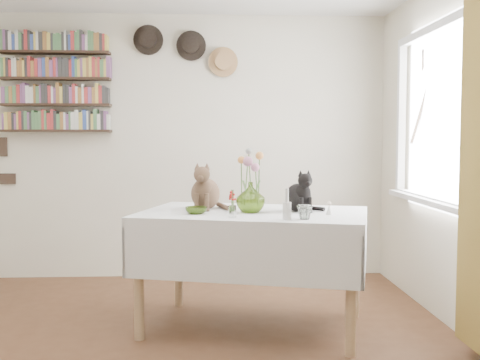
{
  "coord_description": "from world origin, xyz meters",
  "views": [
    {
      "loc": [
        0.3,
        -3.53,
        1.33
      ],
      "look_at": [
        0.52,
        0.51,
        1.05
      ],
      "focal_mm": 45.0,
      "sensor_mm": 36.0,
      "label": 1
    }
  ],
  "objects": [
    {
      "name": "wall_art_plaques",
      "position": [
        -1.63,
        2.23,
        1.12
      ],
      "size": [
        0.21,
        0.02,
        0.44
      ],
      "color": "#38281E",
      "rests_on": "room"
    },
    {
      "name": "green_bowl",
      "position": [
        0.22,
        0.5,
        0.85
      ],
      "size": [
        0.17,
        0.17,
        0.05
      ],
      "primitive_type": "imported",
      "rotation": [
        0.0,
        0.0,
        -0.15
      ],
      "color": "#94B946",
      "rests_on": "dining_table"
    },
    {
      "name": "berry_jar",
      "position": [
        0.46,
        0.3,
        0.91
      ],
      "size": [
        0.05,
        0.05,
        0.2
      ],
      "color": "white",
      "rests_on": "dining_table"
    },
    {
      "name": "drinking_glass",
      "position": [
        0.91,
        0.2,
        0.87
      ],
      "size": [
        0.13,
        0.13,
        0.09
      ],
      "primitive_type": "imported",
      "rotation": [
        0.0,
        0.0,
        -0.37
      ],
      "color": "white",
      "rests_on": "dining_table"
    },
    {
      "name": "bookshelf_unit",
      "position": [
        -1.1,
        2.16,
        1.84
      ],
      "size": [
        1.0,
        0.16,
        0.91
      ],
      "color": "#312117",
      "rests_on": "room"
    },
    {
      "name": "flower_vase",
      "position": [
        0.59,
        0.56,
        0.93
      ],
      "size": [
        0.28,
        0.28,
        0.21
      ],
      "primitive_type": "imported",
      "rotation": [
        0.0,
        0.0,
        -0.58
      ],
      "color": "#94B946",
      "rests_on": "dining_table"
    },
    {
      "name": "wall_hats",
      "position": [
        0.12,
        2.19,
        2.17
      ],
      "size": [
        0.98,
        0.09,
        0.48
      ],
      "color": "black",
      "rests_on": "room"
    },
    {
      "name": "porcelain_figurine",
      "position": [
        1.11,
        0.41,
        0.86
      ],
      "size": [
        0.05,
        0.05,
        0.09
      ],
      "color": "white",
      "rests_on": "dining_table"
    },
    {
      "name": "room",
      "position": [
        0.0,
        0.0,
        1.25
      ],
      "size": [
        4.08,
        4.58,
        2.58
      ],
      "color": "brown",
      "rests_on": "ground"
    },
    {
      "name": "window",
      "position": [
        1.97,
        0.8,
        1.4
      ],
      "size": [
        0.12,
        1.52,
        1.32
      ],
      "color": "white",
      "rests_on": "room"
    },
    {
      "name": "candlestick",
      "position": [
        0.79,
        0.19,
        0.89
      ],
      "size": [
        0.05,
        0.05,
        0.2
      ],
      "color": "white",
      "rests_on": "dining_table"
    },
    {
      "name": "dining_table",
      "position": [
        0.62,
        0.61,
        0.62
      ],
      "size": [
        1.74,
        1.36,
        0.82
      ],
      "color": "white",
      "rests_on": "room"
    },
    {
      "name": "black_cat",
      "position": [
        0.93,
        0.62,
        0.97
      ],
      "size": [
        0.26,
        0.3,
        0.3
      ],
      "primitive_type": null,
      "rotation": [
        0.0,
        0.0,
        0.29
      ],
      "color": "black",
      "rests_on": "dining_table"
    },
    {
      "name": "flower_bouquet",
      "position": [
        0.59,
        0.58,
        1.16
      ],
      "size": [
        0.17,
        0.12,
        0.39
      ],
      "color": "#4C7233",
      "rests_on": "flower_vase"
    },
    {
      "name": "tabby_cat",
      "position": [
        0.28,
        0.79,
        0.99
      ],
      "size": [
        0.28,
        0.33,
        0.34
      ],
      "primitive_type": null,
      "rotation": [
        0.0,
        0.0,
        -0.19
      ],
      "color": "brown",
      "rests_on": "dining_table"
    }
  ]
}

